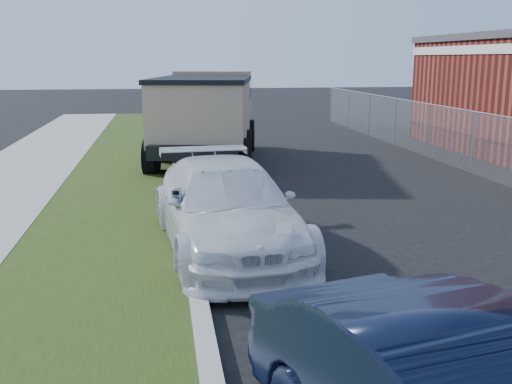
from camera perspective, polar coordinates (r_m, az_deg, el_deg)
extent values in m
plane|color=black|center=(10.22, 8.72, -6.42)|extent=(120.00, 120.00, 0.00)
cube|color=gray|center=(11.66, -6.62, -3.58)|extent=(0.25, 50.00, 0.15)
cube|color=#1F3A10|center=(11.71, -14.48, -3.88)|extent=(3.00, 50.00, 0.13)
plane|color=slate|center=(18.69, 19.98, 4.44)|extent=(0.00, 30.00, 30.00)
cylinder|color=#8D929A|center=(18.59, 20.19, 7.18)|extent=(0.04, 30.00, 0.04)
cylinder|color=#8D929A|center=(18.69, 19.98, 4.44)|extent=(0.06, 0.06, 1.80)
cylinder|color=#8D929A|center=(21.34, 16.12, 5.63)|extent=(0.06, 0.06, 1.80)
cylinder|color=#8D929A|center=(24.07, 13.11, 6.53)|extent=(0.06, 0.06, 1.80)
cylinder|color=#8D929A|center=(26.87, 10.72, 7.23)|extent=(0.06, 0.06, 1.80)
cylinder|color=#8D929A|center=(29.70, 8.77, 7.80)|extent=(0.06, 0.06, 1.80)
cylinder|color=#8D929A|center=(32.56, 7.16, 8.25)|extent=(0.06, 0.06, 1.80)
cube|color=silver|center=(20.15, 22.96, 12.46)|extent=(0.06, 14.00, 0.30)
cylinder|color=#3F4247|center=(9.88, -7.46, -3.77)|extent=(0.07, 0.07, 0.86)
cube|color=gray|center=(9.73, -7.56, -0.51)|extent=(0.17, 0.13, 0.26)
ellipsoid|color=gray|center=(9.70, -7.58, 0.23)|extent=(0.18, 0.14, 0.10)
cube|color=black|center=(9.66, -7.64, -0.09)|extent=(0.10, 0.03, 0.07)
cube|color=navy|center=(9.68, -7.62, -0.64)|extent=(0.09, 0.03, 0.06)
cylinder|color=silver|center=(9.70, -7.60, -1.18)|extent=(0.09, 0.03, 0.09)
cube|color=#3F4247|center=(9.68, -7.62, -0.49)|extent=(0.03, 0.01, 0.04)
imported|color=white|center=(10.45, -2.80, -1.45)|extent=(2.61, 5.49, 1.54)
cube|color=black|center=(19.64, -4.74, 5.27)|extent=(3.77, 7.54, 0.39)
cube|color=#9B8064|center=(22.11, -4.05, 8.51)|extent=(2.98, 2.48, 2.25)
cube|color=black|center=(22.09, -4.06, 9.68)|extent=(3.01, 2.51, 0.68)
cube|color=#9B8064|center=(18.65, -5.10, 7.74)|extent=(3.53, 5.15, 1.80)
cube|color=black|center=(18.60, -5.16, 10.62)|extent=(3.66, 5.28, 0.14)
cube|color=black|center=(23.27, -3.75, 6.21)|extent=(2.69, 0.67, 0.34)
cylinder|color=black|center=(22.28, -7.36, 5.42)|extent=(0.56, 1.17, 1.13)
cylinder|color=black|center=(22.03, -0.66, 5.44)|extent=(0.56, 1.17, 1.13)
cylinder|color=black|center=(19.31, -8.75, 4.28)|extent=(0.56, 1.17, 1.13)
cylinder|color=black|center=(19.02, -1.02, 4.30)|extent=(0.56, 1.17, 1.13)
cylinder|color=black|center=(17.34, -9.93, 3.30)|extent=(0.56, 1.17, 1.13)
cylinder|color=black|center=(17.01, -1.34, 3.31)|extent=(0.56, 1.17, 1.13)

